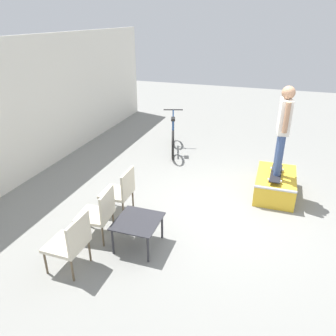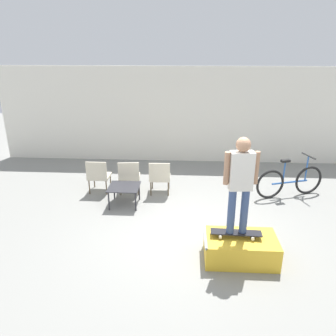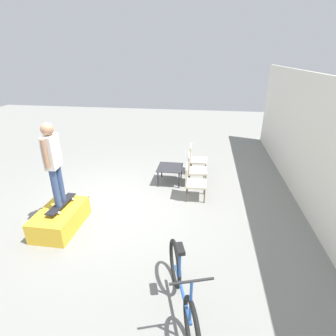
# 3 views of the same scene
# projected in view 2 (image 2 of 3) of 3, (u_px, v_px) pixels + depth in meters

# --- Properties ---
(ground_plane) EXTENTS (24.00, 24.00, 0.00)m
(ground_plane) POSITION_uv_depth(u_px,v_px,m) (186.00, 233.00, 6.62)
(ground_plane) COLOR gray
(house_wall_back) EXTENTS (12.00, 0.06, 3.00)m
(house_wall_back) POSITION_uv_depth(u_px,v_px,m) (188.00, 116.00, 10.30)
(house_wall_back) COLOR white
(house_wall_back) RESTS_ON ground_plane
(skate_ramp_box) EXTENTS (1.28, 0.76, 0.46)m
(skate_ramp_box) POSITION_uv_depth(u_px,v_px,m) (240.00, 248.00, 5.75)
(skate_ramp_box) COLOR gold
(skate_ramp_box) RESTS_ON ground_plane
(skateboard_on_ramp) EXTENTS (0.89, 0.29, 0.07)m
(skateboard_on_ramp) POSITION_uv_depth(u_px,v_px,m) (236.00, 233.00, 5.67)
(skateboard_on_ramp) COLOR black
(skateboard_on_ramp) RESTS_ON skate_ramp_box
(person_skater) EXTENTS (0.57, 0.24, 1.69)m
(person_skater) POSITION_uv_depth(u_px,v_px,m) (241.00, 179.00, 5.32)
(person_skater) COLOR #384C7A
(person_skater) RESTS_ON skateboard_on_ramp
(coffee_table) EXTENTS (0.72, 0.68, 0.47)m
(coffee_table) POSITION_uv_depth(u_px,v_px,m) (124.00, 189.00, 7.67)
(coffee_table) COLOR #2D2D33
(coffee_table) RESTS_ON ground_plane
(patio_chair_left) EXTENTS (0.53, 0.53, 0.88)m
(patio_chair_left) POSITION_uv_depth(u_px,v_px,m) (98.00, 175.00, 8.32)
(patio_chair_left) COLOR brown
(patio_chair_left) RESTS_ON ground_plane
(patio_chair_center) EXTENTS (0.57, 0.57, 0.88)m
(patio_chair_center) POSITION_uv_depth(u_px,v_px,m) (129.00, 175.00, 8.28)
(patio_chair_center) COLOR brown
(patio_chair_center) RESTS_ON ground_plane
(patio_chair_right) EXTENTS (0.53, 0.53, 0.88)m
(patio_chair_right) POSITION_uv_depth(u_px,v_px,m) (160.00, 176.00, 8.23)
(patio_chair_right) COLOR brown
(patio_chair_right) RESTS_ON ground_plane
(bicycle) EXTENTS (1.76, 0.69, 1.04)m
(bicycle) POSITION_uv_depth(u_px,v_px,m) (290.00, 181.00, 8.14)
(bicycle) COLOR black
(bicycle) RESTS_ON ground_plane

